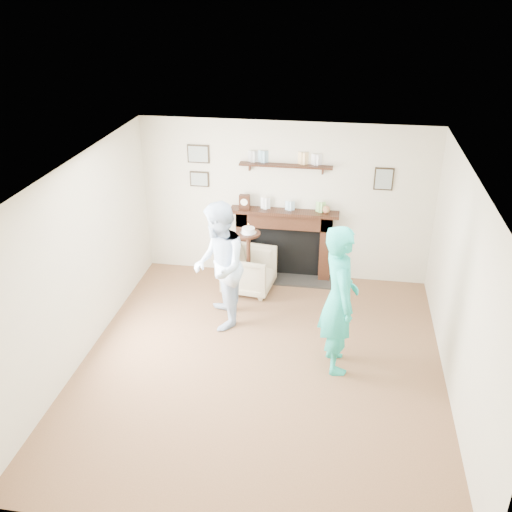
# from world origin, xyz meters

# --- Properties ---
(ground) EXTENTS (5.00, 5.00, 0.00)m
(ground) POSITION_xyz_m (0.00, 0.00, 0.00)
(ground) COLOR brown
(ground) RESTS_ON ground
(room_shell) EXTENTS (4.54, 5.02, 2.52)m
(room_shell) POSITION_xyz_m (-0.00, 0.69, 1.62)
(room_shell) COLOR beige
(room_shell) RESTS_ON ground
(armchair) EXTENTS (0.81, 0.79, 0.66)m
(armchair) POSITION_xyz_m (-0.46, 1.87, 0.00)
(armchair) COLOR tan
(armchair) RESTS_ON ground
(man) EXTENTS (0.88, 1.01, 1.79)m
(man) POSITION_xyz_m (-0.70, 0.88, 0.00)
(man) COLOR silver
(man) RESTS_ON ground
(woman) EXTENTS (0.60, 0.78, 1.89)m
(woman) POSITION_xyz_m (0.91, 0.17, 0.00)
(woman) COLOR #1FACB0
(woman) RESTS_ON ground
(pedestal_table) EXTENTS (0.36, 0.36, 1.15)m
(pedestal_table) POSITION_xyz_m (-0.46, 1.80, 0.71)
(pedestal_table) COLOR black
(pedestal_table) RESTS_ON ground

